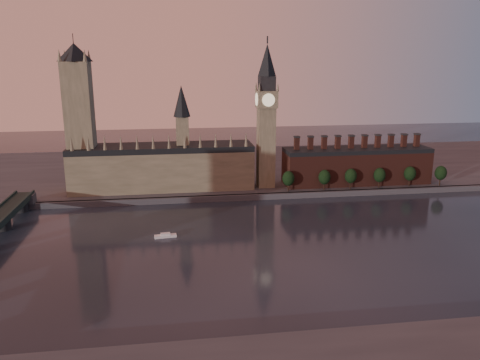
# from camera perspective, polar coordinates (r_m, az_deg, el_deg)

# --- Properties ---
(ground) EXTENTS (900.00, 900.00, 0.00)m
(ground) POSITION_cam_1_polar(r_m,az_deg,el_deg) (245.87, 5.77, -8.42)
(ground) COLOR black
(ground) RESTS_ON ground
(north_bank) EXTENTS (900.00, 182.00, 4.00)m
(north_bank) POSITION_cam_1_polar(r_m,az_deg,el_deg) (412.28, -0.08, 1.40)
(north_bank) COLOR #4C4C52
(north_bank) RESTS_ON ground
(palace_of_westminster) EXTENTS (130.00, 30.30, 74.00)m
(palace_of_westminster) POSITION_cam_1_polar(r_m,az_deg,el_deg) (342.67, -9.32, 1.87)
(palace_of_westminster) COLOR gray
(palace_of_westminster) RESTS_ON north_bank
(victoria_tower) EXTENTS (24.00, 24.00, 108.00)m
(victoria_tower) POSITION_cam_1_polar(r_m,az_deg,el_deg) (342.64, -18.99, 7.63)
(victoria_tower) COLOR gray
(victoria_tower) RESTS_ON north_bank
(big_ben) EXTENTS (15.00, 15.00, 107.00)m
(big_ben) POSITION_cam_1_polar(r_m,az_deg,el_deg) (338.34, 3.23, 7.92)
(big_ben) COLOR gray
(big_ben) RESTS_ON north_bank
(chimney_block) EXTENTS (110.00, 25.00, 37.00)m
(chimney_block) POSITION_cam_1_polar(r_m,az_deg,el_deg) (364.87, 14.00, 1.78)
(chimney_block) COLOR #4C241D
(chimney_block) RESTS_ON north_bank
(embankment_tree_0) EXTENTS (8.60, 8.60, 14.88)m
(embankment_tree_0) POSITION_cam_1_polar(r_m,az_deg,el_deg) (333.44, 5.92, 0.19)
(embankment_tree_0) COLOR black
(embankment_tree_0) RESTS_ON north_bank
(embankment_tree_1) EXTENTS (8.60, 8.60, 14.88)m
(embankment_tree_1) POSITION_cam_1_polar(r_m,az_deg,el_deg) (340.80, 10.26, 0.34)
(embankment_tree_1) COLOR black
(embankment_tree_1) RESTS_ON north_bank
(embankment_tree_2) EXTENTS (8.60, 8.60, 14.88)m
(embankment_tree_2) POSITION_cam_1_polar(r_m,az_deg,el_deg) (348.26, 13.36, 0.49)
(embankment_tree_2) COLOR black
(embankment_tree_2) RESTS_ON north_bank
(embankment_tree_3) EXTENTS (8.60, 8.60, 14.88)m
(embankment_tree_3) POSITION_cam_1_polar(r_m,az_deg,el_deg) (356.34, 16.66, 0.58)
(embankment_tree_3) COLOR black
(embankment_tree_3) RESTS_ON north_bank
(embankment_tree_4) EXTENTS (8.60, 8.60, 14.88)m
(embankment_tree_4) POSITION_cam_1_polar(r_m,az_deg,el_deg) (368.11, 20.01, 0.74)
(embankment_tree_4) COLOR black
(embankment_tree_4) RESTS_ON north_bank
(embankment_tree_5) EXTENTS (8.60, 8.60, 14.88)m
(embankment_tree_5) POSITION_cam_1_polar(r_m,az_deg,el_deg) (378.57, 23.27, 0.79)
(embankment_tree_5) COLOR black
(embankment_tree_5) RESTS_ON north_bank
(river_boat) EXTENTS (12.34, 4.68, 2.41)m
(river_boat) POSITION_cam_1_polar(r_m,az_deg,el_deg) (263.43, -9.07, -6.72)
(river_boat) COLOR silver
(river_boat) RESTS_ON ground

